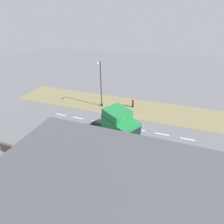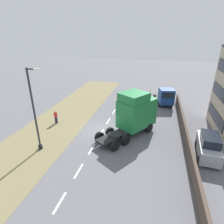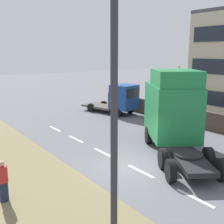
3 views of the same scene
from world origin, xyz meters
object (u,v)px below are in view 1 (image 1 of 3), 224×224
at_px(parked_car, 65,181).
at_px(pedestrian, 133,103).
at_px(lamp_post, 101,87).
at_px(lorry_cab, 119,128).
at_px(flatbed_truck, 213,181).

height_order(parked_car, pedestrian, parked_car).
bearing_deg(lamp_post, pedestrian, 103.88).
bearing_deg(lorry_cab, parked_car, 11.47).
relative_size(flatbed_truck, pedestrian, 3.57).
bearing_deg(lamp_post, flatbed_truck, 51.36).
bearing_deg(lorry_cab, flatbed_truck, 102.95).
relative_size(parked_car, pedestrian, 2.69).
distance_m(flatbed_truck, pedestrian, 16.24).
bearing_deg(lorry_cab, lamp_post, -113.30).
bearing_deg(parked_car, lamp_post, -165.49).
relative_size(flatbed_truck, lamp_post, 0.75).
distance_m(parked_car, lamp_post, 15.94).
xyz_separation_m(flatbed_truck, lamp_post, (-11.87, -14.85, 2.12)).
bearing_deg(flatbed_truck, parked_car, 93.56).
xyz_separation_m(parked_car, pedestrian, (-16.85, 2.75, -0.25)).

